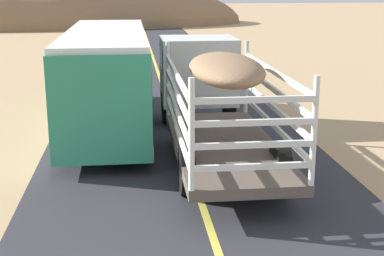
{
  "coord_description": "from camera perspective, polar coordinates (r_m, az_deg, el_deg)",
  "views": [
    {
      "loc": [
        -1.48,
        -4.64,
        4.74
      ],
      "look_at": [
        0.0,
        8.34,
        1.23
      ],
      "focal_mm": 51.21,
      "sensor_mm": 36.0,
      "label": 1
    }
  ],
  "objects": [
    {
      "name": "livestock_truck",
      "position": [
        16.63,
        1.56,
        4.8
      ],
      "size": [
        2.53,
        9.7,
        3.02
      ],
      "color": "silver",
      "rests_on": "road_surface"
    },
    {
      "name": "car_far",
      "position": [
        30.38,
        0.48,
        7.36
      ],
      "size": [
        1.8,
        4.4,
        1.46
      ],
      "color": "black",
      "rests_on": "road_surface"
    },
    {
      "name": "bus",
      "position": [
        18.19,
        -8.78,
        5.37
      ],
      "size": [
        2.54,
        10.0,
        3.21
      ],
      "color": "#2D8C66",
      "rests_on": "road_surface"
    }
  ]
}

